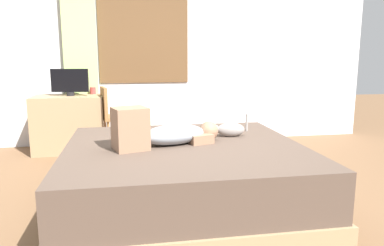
{
  "coord_description": "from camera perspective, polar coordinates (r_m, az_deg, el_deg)",
  "views": [
    {
      "loc": [
        -0.4,
        -2.87,
        1.26
      ],
      "look_at": [
        0.16,
        0.34,
        0.66
      ],
      "focal_mm": 34.56,
      "sensor_mm": 36.0,
      "label": 1
    }
  ],
  "objects": [
    {
      "name": "cat",
      "position": [
        3.46,
        5.69,
        -0.99
      ],
      "size": [
        0.36,
        0.13,
        0.21
      ],
      "color": "gray",
      "rests_on": "bed"
    },
    {
      "name": "back_wall_with_window",
      "position": [
        5.43,
        -5.88,
        12.37
      ],
      "size": [
        6.4,
        0.14,
        2.9
      ],
      "color": "silver",
      "rests_on": "ground"
    },
    {
      "name": "ground_plane",
      "position": [
        3.16,
        -1.89,
        -13.13
      ],
      "size": [
        16.0,
        16.0,
        0.0
      ],
      "primitive_type": "plane",
      "color": "brown"
    },
    {
      "name": "bed",
      "position": [
        3.2,
        -1.16,
        -7.94
      ],
      "size": [
        2.03,
        1.92,
        0.51
      ],
      "color": "#997A56",
      "rests_on": "ground"
    },
    {
      "name": "cup",
      "position": [
        5.24,
        -15.05,
        4.85
      ],
      "size": [
        0.08,
        0.08,
        0.09
      ],
      "primitive_type": "cylinder",
      "color": "#B23D38",
      "rests_on": "desk"
    },
    {
      "name": "curtain_left",
      "position": [
        5.33,
        -16.9,
        10.77
      ],
      "size": [
        0.44,
        0.06,
        2.67
      ],
      "primitive_type": "cube",
      "color": "#ADCC75",
      "rests_on": "ground"
    },
    {
      "name": "tv_monitor",
      "position": [
        5.08,
        -18.34,
        6.05
      ],
      "size": [
        0.48,
        0.1,
        0.35
      ],
      "color": "black",
      "rests_on": "desk"
    },
    {
      "name": "person_lying",
      "position": [
        3.1,
        -4.49,
        -1.42
      ],
      "size": [
        0.93,
        0.49,
        0.34
      ],
      "color": "#8C939E",
      "rests_on": "bed"
    },
    {
      "name": "desk",
      "position": [
        5.15,
        -18.33,
        -0.09
      ],
      "size": [
        0.9,
        0.56,
        0.74
      ],
      "color": "#997A56",
      "rests_on": "ground"
    },
    {
      "name": "chair_by_desk",
      "position": [
        4.92,
        -12.21,
        1.36
      ],
      "size": [
        0.45,
        0.45,
        0.86
      ],
      "color": "brown",
      "rests_on": "ground"
    }
  ]
}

